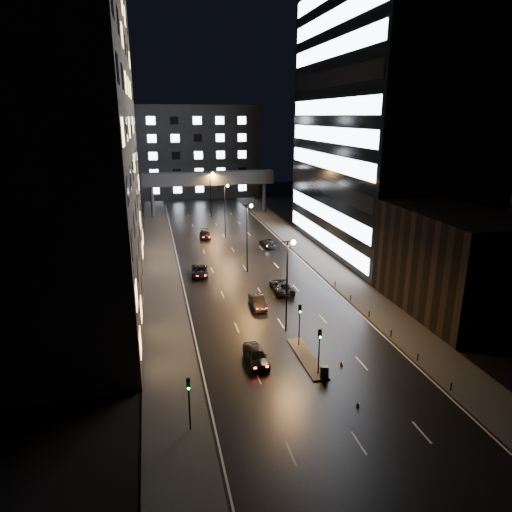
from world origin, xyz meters
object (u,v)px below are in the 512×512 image
object	(u,v)px
car_away_a	(256,355)
car_away_b	(258,302)
car_toward_a	(282,286)
utility_cabinet	(324,372)
car_away_c	(200,271)
car_away_d	(205,235)
car_toward_b	(268,243)

from	to	relation	value
car_away_a	car_away_b	bearing A→B (deg)	73.79
car_toward_a	utility_cabinet	bearing A→B (deg)	86.97
car_away_c	car_toward_a	distance (m)	13.09
car_away_d	car_away_a	bearing A→B (deg)	-87.87
car_away_d	car_toward_b	bearing A→B (deg)	-36.91
car_toward_a	car_toward_b	world-z (taller)	car_toward_a
car_away_a	car_away_c	distance (m)	25.63
car_away_b	car_away_d	bearing A→B (deg)	95.88
car_toward_b	car_toward_a	bearing A→B (deg)	75.19
car_away_c	car_away_b	bearing A→B (deg)	-62.06
car_away_c	car_toward_b	distance (m)	18.39
car_away_a	car_toward_a	bearing A→B (deg)	64.07
car_away_b	car_away_d	xyz separation A→B (m)	(-2.22, 34.03, -0.04)
car_away_c	car_toward_b	size ratio (longest dim) A/B	1.06
car_away_c	car_toward_b	bearing A→B (deg)	47.94
car_away_b	utility_cabinet	world-z (taller)	car_away_b
car_away_d	car_toward_a	world-z (taller)	car_toward_a
car_away_c	car_toward_a	world-z (taller)	car_toward_a
car_away_c	utility_cabinet	distance (m)	30.55
car_away_b	utility_cabinet	bearing A→B (deg)	-80.71
car_away_a	car_toward_b	distance (m)	39.65
car_away_a	car_away_c	size ratio (longest dim) A/B	0.90
car_away_b	car_toward_a	size ratio (longest dim) A/B	0.81
car_away_d	utility_cabinet	xyz separation A→B (m)	(4.30, -50.64, 0.01)
car_away_b	car_away_c	bearing A→B (deg)	115.41
car_away_b	car_away_c	world-z (taller)	car_away_b
car_toward_b	utility_cabinet	bearing A→B (deg)	76.88
car_away_b	car_toward_b	world-z (taller)	car_away_b
car_away_d	car_toward_a	bearing A→B (deg)	-74.39
car_away_b	utility_cabinet	distance (m)	16.73
car_toward_a	car_toward_b	bearing A→B (deg)	-96.45
car_away_c	utility_cabinet	world-z (taller)	car_away_c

